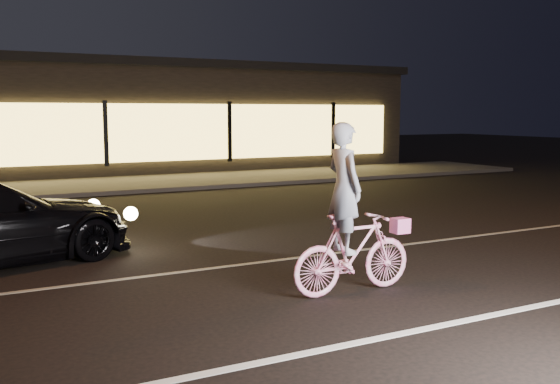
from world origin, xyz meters
TOP-DOWN VIEW (x-y plane):
  - ground at (0.00, 0.00)m, footprint 90.00×90.00m
  - lane_stripe_near at (0.00, -1.50)m, footprint 60.00×0.12m
  - lane_stripe_far at (0.00, 2.00)m, footprint 60.00×0.10m
  - sidewalk at (0.00, 13.00)m, footprint 30.00×4.00m
  - storefront at (0.00, 18.97)m, footprint 25.40×8.42m
  - cyclist at (-0.13, -0.01)m, footprint 1.73×0.60m

SIDE VIEW (x-z plane):
  - ground at x=0.00m, z-range 0.00..0.00m
  - lane_stripe_near at x=0.00m, z-range 0.00..0.01m
  - lane_stripe_far at x=0.00m, z-range 0.00..0.01m
  - sidewalk at x=0.00m, z-range 0.00..0.12m
  - cyclist at x=-0.13m, z-range -0.32..1.87m
  - storefront at x=0.00m, z-range 0.05..4.25m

